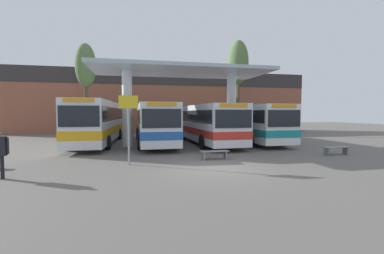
{
  "coord_description": "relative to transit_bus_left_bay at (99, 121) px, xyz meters",
  "views": [
    {
      "loc": [
        -3.36,
        -10.9,
        2.45
      ],
      "look_at": [
        0.0,
        4.57,
        1.6
      ],
      "focal_mm": 24.0,
      "sensor_mm": 36.0,
      "label": 1
    }
  ],
  "objects": [
    {
      "name": "ground_plane",
      "position": [
        6.28,
        -10.81,
        -1.86
      ],
      "size": [
        100.0,
        100.0,
        0.0
      ],
      "primitive_type": "plane",
      "color": "#605B56"
    },
    {
      "name": "townhouse_backdrop",
      "position": [
        6.28,
        11.52,
        2.78
      ],
      "size": [
        40.0,
        0.58,
        7.95
      ],
      "color": "brown",
      "rests_on": "ground_plane"
    },
    {
      "name": "station_canopy",
      "position": [
        6.28,
        -2.5,
        3.1
      ],
      "size": [
        13.0,
        5.68,
        5.76
      ],
      "color": "silver",
      "rests_on": "ground_plane"
    },
    {
      "name": "transit_bus_left_bay",
      "position": [
        0.0,
        0.0,
        0.0
      ],
      "size": [
        3.05,
        12.42,
        3.34
      ],
      "rotation": [
        0.0,
        0.0,
        3.1
      ],
      "color": "silver",
      "rests_on": "ground_plane"
    },
    {
      "name": "transit_bus_center_bay",
      "position": [
        4.31,
        -0.56,
        -0.1
      ],
      "size": [
        2.84,
        12.49,
        3.12
      ],
      "rotation": [
        0.0,
        0.0,
        3.15
      ],
      "color": "silver",
      "rests_on": "ground_plane"
    },
    {
      "name": "transit_bus_right_bay",
      "position": [
        8.44,
        -1.16,
        -0.13
      ],
      "size": [
        3.15,
        12.07,
        3.08
      ],
      "rotation": [
        0.0,
        0.0,
        3.18
      ],
      "color": "silver",
      "rests_on": "ground_plane"
    },
    {
      "name": "transit_bus_far_right_bay",
      "position": [
        12.25,
        -1.06,
        -0.13
      ],
      "size": [
        2.93,
        11.35,
        3.08
      ],
      "rotation": [
        0.0,
        0.0,
        3.16
      ],
      "color": "white",
      "rests_on": "ground_plane"
    },
    {
      "name": "waiting_bench_near_pillar",
      "position": [
        14.47,
        -8.79,
        -1.52
      ],
      "size": [
        1.63,
        0.44,
        0.46
      ],
      "color": "slate",
      "rests_on": "ground_plane"
    },
    {
      "name": "waiting_bench_far_platform",
      "position": [
        6.95,
        -8.79,
        -1.52
      ],
      "size": [
        1.52,
        0.44,
        0.46
      ],
      "color": "slate",
      "rests_on": "ground_plane"
    },
    {
      "name": "info_sign_platform",
      "position": [
        2.56,
        -9.23,
        0.47
      ],
      "size": [
        0.9,
        0.09,
        3.29
      ],
      "color": "gray",
      "rests_on": "ground_plane"
    },
    {
      "name": "poplar_tree_behind_left",
      "position": [
        14.58,
        6.55,
        6.31
      ],
      "size": [
        2.31,
        2.31,
        10.89
      ],
      "color": "#473A2B",
      "rests_on": "ground_plane"
    },
    {
      "name": "poplar_tree_behind_right",
      "position": [
        -2.03,
        6.11,
        5.2
      ],
      "size": [
        2.01,
        2.01,
        9.48
      ],
      "color": "#473A2B",
      "rests_on": "ground_plane"
    },
    {
      "name": "parked_car_street",
      "position": [
        0.1,
        8.86,
        -0.9
      ],
      "size": [
        4.57,
        2.3,
        1.96
      ],
      "rotation": [
        0.0,
        0.0,
        0.07
      ],
      "color": "black",
      "rests_on": "ground_plane"
    }
  ]
}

